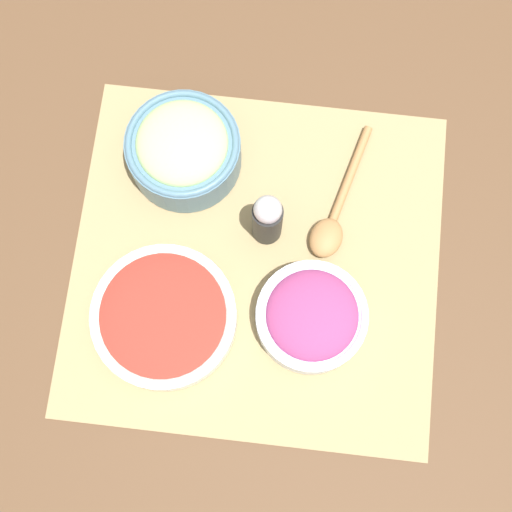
{
  "coord_description": "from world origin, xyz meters",
  "views": [
    {
      "loc": [
        -0.03,
        0.22,
        0.95
      ],
      "look_at": [
        0.0,
        0.0,
        0.03
      ],
      "focal_mm": 50.0,
      "sensor_mm": 36.0,
      "label": 1
    }
  ],
  "objects_px": {
    "tomato_bowl": "(164,316)",
    "wooden_spoon": "(333,221)",
    "pepper_shaker": "(267,219)",
    "onion_bowl": "(312,316)",
    "cucumber_bowl": "(183,149)"
  },
  "relations": [
    {
      "from": "tomato_bowl",
      "to": "pepper_shaker",
      "type": "distance_m",
      "value": 0.19
    },
    {
      "from": "cucumber_bowl",
      "to": "tomato_bowl",
      "type": "bearing_deg",
      "value": 91.0
    },
    {
      "from": "tomato_bowl",
      "to": "wooden_spoon",
      "type": "distance_m",
      "value": 0.26
    },
    {
      "from": "onion_bowl",
      "to": "cucumber_bowl",
      "type": "height_order",
      "value": "cucumber_bowl"
    },
    {
      "from": "onion_bowl",
      "to": "cucumber_bowl",
      "type": "relative_size",
      "value": 0.93
    },
    {
      "from": "cucumber_bowl",
      "to": "wooden_spoon",
      "type": "bearing_deg",
      "value": 162.04
    },
    {
      "from": "onion_bowl",
      "to": "pepper_shaker",
      "type": "xyz_separation_m",
      "value": [
        0.07,
        -0.12,
        0.03
      ]
    },
    {
      "from": "cucumber_bowl",
      "to": "pepper_shaker",
      "type": "height_order",
      "value": "pepper_shaker"
    },
    {
      "from": "tomato_bowl",
      "to": "pepper_shaker",
      "type": "height_order",
      "value": "pepper_shaker"
    },
    {
      "from": "cucumber_bowl",
      "to": "pepper_shaker",
      "type": "relative_size",
      "value": 1.36
    },
    {
      "from": "tomato_bowl",
      "to": "cucumber_bowl",
      "type": "bearing_deg",
      "value": -89.0
    },
    {
      "from": "tomato_bowl",
      "to": "wooden_spoon",
      "type": "height_order",
      "value": "tomato_bowl"
    },
    {
      "from": "tomato_bowl",
      "to": "pepper_shaker",
      "type": "relative_size",
      "value": 1.66
    },
    {
      "from": "onion_bowl",
      "to": "pepper_shaker",
      "type": "distance_m",
      "value": 0.14
    },
    {
      "from": "onion_bowl",
      "to": "wooden_spoon",
      "type": "distance_m",
      "value": 0.14
    }
  ]
}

